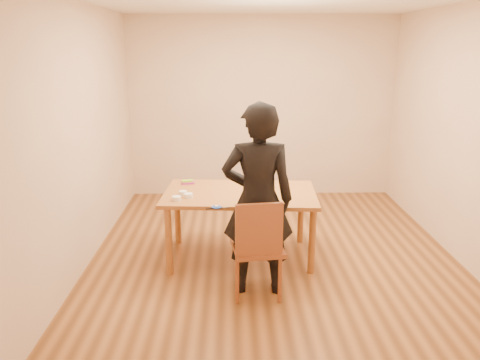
{
  "coord_description": "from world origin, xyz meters",
  "views": [
    {
      "loc": [
        -0.46,
        -4.84,
        2.25
      ],
      "look_at": [
        -0.37,
        -0.13,
        0.9
      ],
      "focal_mm": 35.0,
      "sensor_mm": 36.0,
      "label": 1
    }
  ],
  "objects_px": {
    "dining_chair": "(258,248)",
    "person": "(258,200)",
    "dining_table": "(240,194)",
    "cake_plate": "(259,188)",
    "cake": "(259,183)"
  },
  "relations": [
    {
      "from": "dining_chair",
      "to": "person",
      "type": "bearing_deg",
      "value": 81.97
    },
    {
      "from": "dining_table",
      "to": "cake_plate",
      "type": "bearing_deg",
      "value": 34.57
    },
    {
      "from": "dining_table",
      "to": "cake",
      "type": "height_order",
      "value": "cake"
    },
    {
      "from": "cake_plate",
      "to": "dining_chair",
      "type": "bearing_deg",
      "value": -94.19
    },
    {
      "from": "cake_plate",
      "to": "person",
      "type": "xyz_separation_m",
      "value": [
        -0.07,
        -0.86,
        0.14
      ]
    },
    {
      "from": "dining_chair",
      "to": "person",
      "type": "relative_size",
      "value": 0.25
    },
    {
      "from": "cake",
      "to": "person",
      "type": "distance_m",
      "value": 0.87
    },
    {
      "from": "dining_chair",
      "to": "person",
      "type": "xyz_separation_m",
      "value": [
        -0.0,
        0.05,
        0.45
      ]
    },
    {
      "from": "dining_table",
      "to": "dining_chair",
      "type": "height_order",
      "value": "dining_table"
    },
    {
      "from": "dining_table",
      "to": "cake",
      "type": "relative_size",
      "value": 7.08
    },
    {
      "from": "dining_chair",
      "to": "person",
      "type": "height_order",
      "value": "person"
    },
    {
      "from": "cake_plate",
      "to": "person",
      "type": "distance_m",
      "value": 0.88
    },
    {
      "from": "cake",
      "to": "dining_table",
      "type": "bearing_deg",
      "value": -148.74
    },
    {
      "from": "dining_table",
      "to": "dining_chair",
      "type": "distance_m",
      "value": 0.84
    },
    {
      "from": "dining_chair",
      "to": "dining_table",
      "type": "bearing_deg",
      "value": 92.92
    }
  ]
}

